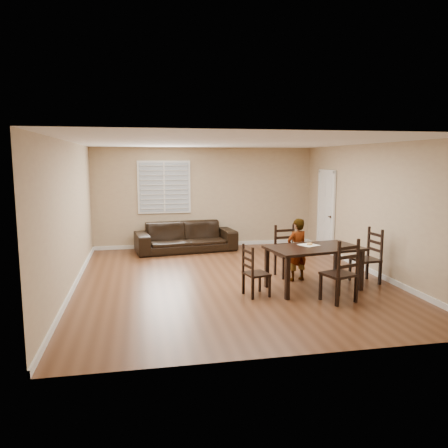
{
  "coord_description": "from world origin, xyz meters",
  "views": [
    {
      "loc": [
        -1.75,
        -8.27,
        2.36
      ],
      "look_at": [
        0.02,
        0.85,
        1.0
      ],
      "focal_mm": 35.0,
      "sensor_mm": 36.0,
      "label": 1
    }
  ],
  "objects_px": {
    "chair_right": "(371,258)",
    "chair_far": "(344,274)",
    "chair_left": "(251,273)",
    "child": "(297,250)",
    "chair_near": "(286,252)",
    "sofa": "(186,237)",
    "donut": "(310,244)",
    "dining_table": "(314,252)"
  },
  "relations": [
    {
      "from": "dining_table",
      "to": "chair_far",
      "type": "relative_size",
      "value": 1.68
    },
    {
      "from": "chair_far",
      "to": "chair_right",
      "type": "bearing_deg",
      "value": -153.83
    },
    {
      "from": "sofa",
      "to": "chair_left",
      "type": "bearing_deg",
      "value": -87.64
    },
    {
      "from": "chair_near",
      "to": "chair_far",
      "type": "relative_size",
      "value": 0.96
    },
    {
      "from": "chair_far",
      "to": "sofa",
      "type": "height_order",
      "value": "chair_far"
    },
    {
      "from": "chair_right",
      "to": "chair_far",
      "type": "bearing_deg",
      "value": -50.63
    },
    {
      "from": "chair_far",
      "to": "chair_right",
      "type": "height_order",
      "value": "chair_far"
    },
    {
      "from": "chair_left",
      "to": "child",
      "type": "distance_m",
      "value": 1.42
    },
    {
      "from": "child",
      "to": "donut",
      "type": "xyz_separation_m",
      "value": [
        0.09,
        -0.41,
        0.2
      ]
    },
    {
      "from": "dining_table",
      "to": "chair_left",
      "type": "height_order",
      "value": "chair_left"
    },
    {
      "from": "chair_left",
      "to": "chair_near",
      "type": "bearing_deg",
      "value": -53.0
    },
    {
      "from": "dining_table",
      "to": "sofa",
      "type": "distance_m",
      "value": 4.32
    },
    {
      "from": "child",
      "to": "chair_far",
      "type": "bearing_deg",
      "value": 84.03
    },
    {
      "from": "chair_right",
      "to": "chair_left",
      "type": "bearing_deg",
      "value": -85.76
    },
    {
      "from": "sofa",
      "to": "chair_near",
      "type": "bearing_deg",
      "value": -64.89
    },
    {
      "from": "chair_right",
      "to": "donut",
      "type": "height_order",
      "value": "chair_right"
    },
    {
      "from": "chair_right",
      "to": "donut",
      "type": "relative_size",
      "value": 9.43
    },
    {
      "from": "chair_near",
      "to": "chair_left",
      "type": "xyz_separation_m",
      "value": [
        -1.07,
        -1.28,
        -0.06
      ]
    },
    {
      "from": "donut",
      "to": "sofa",
      "type": "distance_m",
      "value": 4.15
    },
    {
      "from": "chair_near",
      "to": "child",
      "type": "height_order",
      "value": "child"
    },
    {
      "from": "sofa",
      "to": "chair_right",
      "type": "bearing_deg",
      "value": -55.88
    },
    {
      "from": "chair_near",
      "to": "sofa",
      "type": "relative_size",
      "value": 0.41
    },
    {
      "from": "dining_table",
      "to": "sofa",
      "type": "height_order",
      "value": "dining_table"
    },
    {
      "from": "chair_far",
      "to": "sofa",
      "type": "xyz_separation_m",
      "value": [
        -2.13,
        4.72,
        -0.12
      ]
    },
    {
      "from": "chair_left",
      "to": "chair_right",
      "type": "distance_m",
      "value": 2.56
    },
    {
      "from": "chair_near",
      "to": "donut",
      "type": "height_order",
      "value": "chair_near"
    },
    {
      "from": "chair_far",
      "to": "sofa",
      "type": "relative_size",
      "value": 0.42
    },
    {
      "from": "chair_right",
      "to": "chair_near",
      "type": "bearing_deg",
      "value": -125.9
    },
    {
      "from": "chair_right",
      "to": "sofa",
      "type": "bearing_deg",
      "value": -143.82
    },
    {
      "from": "donut",
      "to": "dining_table",
      "type": "bearing_deg",
      "value": -86.53
    },
    {
      "from": "chair_near",
      "to": "chair_left",
      "type": "relative_size",
      "value": 1.15
    },
    {
      "from": "chair_left",
      "to": "child",
      "type": "relative_size",
      "value": 0.73
    },
    {
      "from": "chair_far",
      "to": "chair_left",
      "type": "relative_size",
      "value": 1.19
    },
    {
      "from": "chair_far",
      "to": "child",
      "type": "relative_size",
      "value": 0.88
    },
    {
      "from": "chair_near",
      "to": "child",
      "type": "distance_m",
      "value": 0.49
    },
    {
      "from": "chair_left",
      "to": "sofa",
      "type": "height_order",
      "value": "chair_left"
    },
    {
      "from": "chair_near",
      "to": "chair_left",
      "type": "bearing_deg",
      "value": -137.26
    },
    {
      "from": "dining_table",
      "to": "sofa",
      "type": "xyz_separation_m",
      "value": [
        -1.96,
        3.83,
        -0.33
      ]
    },
    {
      "from": "chair_near",
      "to": "chair_far",
      "type": "bearing_deg",
      "value": -87.14
    },
    {
      "from": "chair_left",
      "to": "donut",
      "type": "xyz_separation_m",
      "value": [
        1.24,
        0.41,
        0.4
      ]
    },
    {
      "from": "child",
      "to": "donut",
      "type": "distance_m",
      "value": 0.46
    },
    {
      "from": "chair_left",
      "to": "child",
      "type": "height_order",
      "value": "child"
    }
  ]
}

